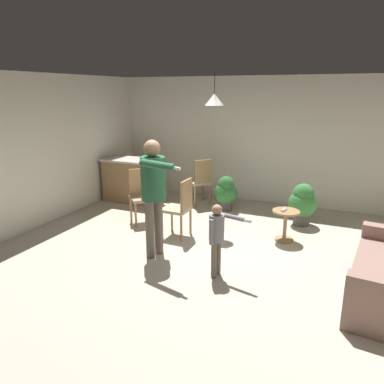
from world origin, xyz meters
name	(u,v)px	position (x,y,z in m)	size (l,w,h in m)	color
ground	(198,256)	(0.00, 0.00, 0.00)	(7.68, 7.68, 0.00)	#B2A893
wall_back	(255,140)	(0.00, 3.20, 1.35)	(6.40, 0.10, 2.70)	silver
wall_left	(29,153)	(-3.20, 0.00, 1.35)	(0.10, 6.40, 2.70)	silver
kitchen_counter	(132,180)	(-2.45, 2.05, 0.48)	(1.26, 0.66, 0.95)	#99754C
side_table_by_couch	(285,222)	(1.07, 1.13, 0.33)	(0.44, 0.44, 0.52)	#99754C
person_adult	(154,186)	(-0.60, -0.22, 1.08)	(0.78, 0.64, 1.74)	#60564C
person_child	(217,233)	(0.45, -0.45, 0.62)	(0.55, 0.28, 1.00)	#60564C
dining_chair_by_counter	(201,180)	(-0.95, 2.41, 0.55)	(0.59, 0.59, 1.00)	#99754C
dining_chair_near_wall	(141,194)	(-1.56, 0.97, 0.55)	(0.59, 0.59, 1.00)	#99754C
dining_chair_centre_back	(180,206)	(-0.58, 0.60, 0.55)	(0.43, 0.43, 1.00)	#99754C
potted_plant_corner	(303,202)	(1.23, 2.00, 0.43)	(0.51, 0.51, 0.78)	#4C4742
potted_plant_by_wall	(226,192)	(-0.31, 2.22, 0.40)	(0.47, 0.47, 0.72)	#4C4742
spare_remote_on_table	(284,210)	(1.04, 1.09, 0.54)	(0.04, 0.13, 0.04)	white
ceiling_light_pendant	(214,99)	(-0.29, 1.37, 2.25)	(0.32, 0.32, 0.55)	silver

